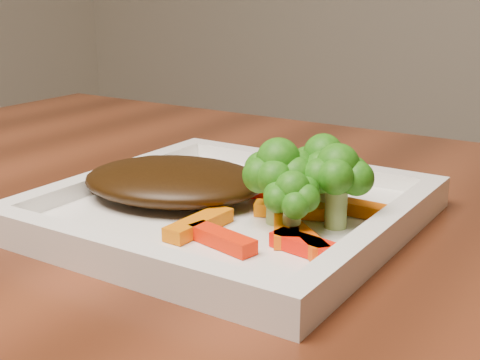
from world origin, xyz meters
The scene contains 14 objects.
plate centered at (-0.06, 0.18, 0.76)m, with size 0.27×0.27×0.01m, color white.
steak centered at (-0.11, 0.18, 0.78)m, with size 0.15×0.12×0.03m, color black.
broccoli_0 centered at (0.01, 0.22, 0.80)m, with size 0.06×0.06×0.07m, color #0F5C10, non-canonical shape.
broccoli_1 centered at (0.03, 0.19, 0.79)m, with size 0.06×0.06×0.06m, color #296E12, non-canonical shape.
broccoli_2 centered at (0.02, 0.15, 0.79)m, with size 0.05×0.05×0.06m, color #326210, non-canonical shape.
broccoli_3 centered at (-0.01, 0.17, 0.79)m, with size 0.06×0.06×0.06m, color #336510, non-canonical shape.
carrot_0 centered at (-0.01, 0.11, 0.77)m, with size 0.05×0.01×0.01m, color red.
carrot_1 centered at (0.04, 0.13, 0.77)m, with size 0.06×0.02×0.01m, color #FF1504.
carrot_2 centered at (-0.04, 0.13, 0.77)m, with size 0.06×0.02×0.01m, color #DE6A03.
carrot_3 centered at (0.05, 0.22, 0.77)m, with size 0.06×0.02×0.01m, color #D95403.
carrot_4 centered at (-0.03, 0.23, 0.77)m, with size 0.06×0.02×0.01m, color #FF1904.
carrot_5 centered at (0.01, 0.16, 0.77)m, with size 0.06×0.02×0.01m, color #FF6404.
carrot_6 centered at (0.00, 0.19, 0.77)m, with size 0.06×0.01×0.01m, color orange.
carrot_7 centered at (0.04, 0.14, 0.77)m, with size 0.05×0.01×0.01m, color #F04B03.
Camera 1 is at (0.22, -0.23, 0.94)m, focal length 50.00 mm.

